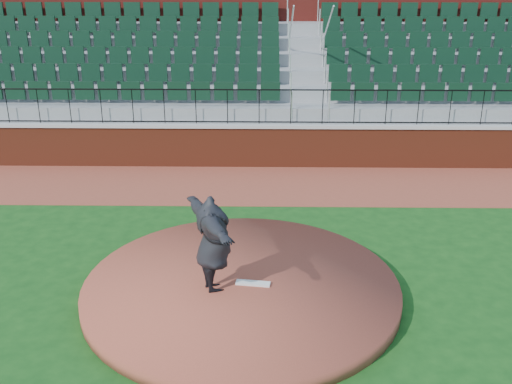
% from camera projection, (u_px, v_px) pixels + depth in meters
% --- Properties ---
extents(ground, '(90.00, 90.00, 0.00)m').
position_uv_depth(ground, '(255.00, 283.00, 11.46)').
color(ground, '#134414').
rests_on(ground, ground).
extents(warning_track, '(34.00, 3.20, 0.01)m').
position_uv_depth(warning_track, '(258.00, 184.00, 16.48)').
color(warning_track, brown).
rests_on(warning_track, ground).
extents(field_wall, '(34.00, 0.35, 1.20)m').
position_uv_depth(field_wall, '(259.00, 146.00, 17.75)').
color(field_wall, maroon).
rests_on(field_wall, ground).
extents(wall_cap, '(34.00, 0.45, 0.10)m').
position_uv_depth(wall_cap, '(259.00, 125.00, 17.51)').
color(wall_cap, '#B7B7B7').
rests_on(wall_cap, field_wall).
extents(wall_railing, '(34.00, 0.05, 1.00)m').
position_uv_depth(wall_railing, '(259.00, 107.00, 17.31)').
color(wall_railing, black).
rests_on(wall_railing, wall_cap).
extents(seating_stands, '(34.00, 5.10, 4.60)m').
position_uv_depth(seating_stands, '(260.00, 73.00, 19.67)').
color(seating_stands, gray).
rests_on(seating_stands, ground).
extents(concourse_wall, '(34.00, 0.50, 5.50)m').
position_uv_depth(concourse_wall, '(261.00, 47.00, 22.11)').
color(concourse_wall, maroon).
rests_on(concourse_wall, ground).
extents(pitchers_mound, '(5.82, 5.82, 0.25)m').
position_uv_depth(pitchers_mound, '(241.00, 288.00, 11.05)').
color(pitchers_mound, brown).
rests_on(pitchers_mound, ground).
extents(pitching_rubber, '(0.65, 0.24, 0.04)m').
position_uv_depth(pitching_rubber, '(253.00, 283.00, 10.93)').
color(pitching_rubber, white).
rests_on(pitching_rubber, pitchers_mound).
extents(pitcher, '(1.42, 2.30, 1.82)m').
position_uv_depth(pitcher, '(213.00, 244.00, 10.45)').
color(pitcher, black).
rests_on(pitcher, pitchers_mound).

